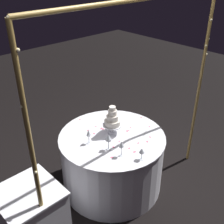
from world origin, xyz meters
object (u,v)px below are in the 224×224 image
object	(u,v)px
side_table	(33,223)
wine_glass_3	(142,151)
wine_glass_0	(109,138)
wine_glass_2	(89,133)
main_table	(112,161)
tiered_cake	(112,120)
wine_glass_1	(121,145)
decorative_arch	(139,84)

from	to	relation	value
side_table	wine_glass_3	size ratio (longest dim) A/B	5.82
wine_glass_0	wine_glass_2	xyz separation A→B (m)	(0.08, -0.23, -0.02)
main_table	tiered_cake	xyz separation A→B (m)	(-0.05, -0.05, 0.53)
side_table	tiered_cake	size ratio (longest dim) A/B	2.27
side_table	main_table	bearing A→B (deg)	-171.71
tiered_cake	wine_glass_2	world-z (taller)	tiered_cake
tiered_cake	wine_glass_1	distance (m)	0.43
wine_glass_1	wine_glass_3	bearing A→B (deg)	120.49
decorative_arch	side_table	bearing A→B (deg)	-10.02
wine_glass_1	wine_glass_3	distance (m)	0.21
wine_glass_3	wine_glass_2	bearing A→B (deg)	-70.37
decorative_arch	wine_glass_0	size ratio (longest dim) A/B	12.42
main_table	wine_glass_0	distance (m)	0.56
wine_glass_1	wine_glass_2	xyz separation A→B (m)	(0.10, -0.40, -0.01)
side_table	wine_glass_2	xyz separation A→B (m)	(-0.87, -0.24, 0.46)
side_table	wine_glass_1	world-z (taller)	wine_glass_1
side_table	wine_glass_1	distance (m)	1.09
tiered_cake	wine_glass_3	distance (m)	0.57
wine_glass_0	wine_glass_3	xyz separation A→B (m)	(-0.13, 0.35, -0.04)
decorative_arch	wine_glass_3	bearing A→B (deg)	64.28
wine_glass_0	wine_glass_1	distance (m)	0.17
side_table	tiered_cake	distance (m)	1.32
decorative_arch	side_table	xyz separation A→B (m)	(1.14, -0.20, -1.10)
wine_glass_0	wine_glass_1	bearing A→B (deg)	96.77
wine_glass_2	wine_glass_3	distance (m)	0.61
side_table	wine_glass_2	world-z (taller)	wine_glass_2
main_table	wine_glass_0	bearing A→B (deg)	38.08
wine_glass_2	wine_glass_3	bearing A→B (deg)	109.63
wine_glass_1	wine_glass_2	size ratio (longest dim) A/B	1.01
decorative_arch	main_table	bearing A→B (deg)	-90.20
wine_glass_2	side_table	bearing A→B (deg)	15.70
tiered_cake	wine_glass_1	world-z (taller)	tiered_cake
wine_glass_3	main_table	bearing A→B (deg)	-97.40
decorative_arch	wine_glass_0	bearing A→B (deg)	-48.91
decorative_arch	wine_glass_1	distance (m)	0.66
wine_glass_2	decorative_arch	bearing A→B (deg)	121.17
wine_glass_0	wine_glass_2	distance (m)	0.24
main_table	wine_glass_2	world-z (taller)	wine_glass_2
decorative_arch	main_table	size ratio (longest dim) A/B	1.89
decorative_arch	wine_glass_3	xyz separation A→B (m)	(0.06, 0.13, -0.66)
side_table	wine_glass_1	bearing A→B (deg)	171.02
decorative_arch	main_table	xyz separation A→B (m)	(-0.00, -0.37, -1.12)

